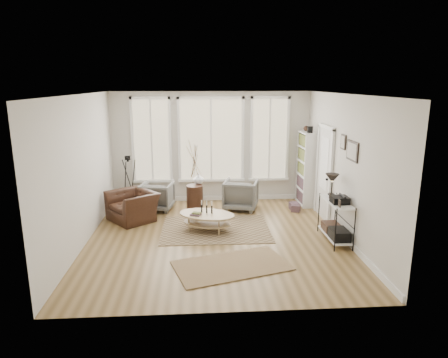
{
  "coord_description": "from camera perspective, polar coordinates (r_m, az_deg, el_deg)",
  "views": [
    {
      "loc": [
        -0.35,
        -7.7,
        3.12
      ],
      "look_at": [
        0.2,
        0.6,
        1.1
      ],
      "focal_mm": 32.0,
      "sensor_mm": 36.0,
      "label": 1
    }
  ],
  "objects": [
    {
      "name": "coffee_table",
      "position": [
        8.6,
        -2.51,
        -5.5
      ],
      "size": [
        1.41,
        1.16,
        0.56
      ],
      "color": "tan",
      "rests_on": "ground"
    },
    {
      "name": "rug_runner",
      "position": [
        7.12,
        1.09,
        -12.22
      ],
      "size": [
        2.18,
        1.61,
        0.01
      ],
      "primitive_type": "cube",
      "rotation": [
        0.0,
        0.0,
        0.3
      ],
      "color": "brown",
      "rests_on": "ground"
    },
    {
      "name": "side_table",
      "position": [
        9.91,
        -4.26,
        0.26
      ],
      "size": [
        0.41,
        0.41,
        1.73
      ],
      "color": "#372015",
      "rests_on": "ground"
    },
    {
      "name": "book_stack_near",
      "position": [
        10.19,
        10.04,
        -3.87
      ],
      "size": [
        0.25,
        0.3,
        0.18
      ],
      "primitive_type": "cube",
      "rotation": [
        0.0,
        0.0,
        0.1
      ],
      "color": "brown",
      "rests_on": "ground"
    },
    {
      "name": "accent_chair",
      "position": [
        9.48,
        -12.92,
        -3.79
      ],
      "size": [
        1.37,
        1.35,
        0.67
      ],
      "primitive_type": "imported",
      "rotation": [
        0.0,
        0.0,
        -0.88
      ],
      "color": "#372015",
      "rests_on": "ground"
    },
    {
      "name": "armchair_left",
      "position": [
        10.12,
        -9.52,
        -2.43
      ],
      "size": [
        0.87,
        0.89,
        0.7
      ],
      "primitive_type": "imported",
      "rotation": [
        0.0,
        0.0,
        2.97
      ],
      "color": "slate",
      "rests_on": "ground"
    },
    {
      "name": "low_shelf",
      "position": [
        8.31,
        15.66,
        -5.17
      ],
      "size": [
        0.38,
        1.08,
        1.3
      ],
      "color": "white",
      "rests_on": "ground"
    },
    {
      "name": "bookcase",
      "position": [
        10.53,
        11.63,
        1.5
      ],
      "size": [
        0.31,
        0.85,
        2.06
      ],
      "color": "white",
      "rests_on": "ground"
    },
    {
      "name": "rug_main",
      "position": [
        8.77,
        -1.2,
        -7.15
      ],
      "size": [
        2.33,
        1.75,
        0.01
      ],
      "primitive_type": "cube",
      "rotation": [
        0.0,
        0.0,
        -0.01
      ],
      "color": "brown",
      "rests_on": "ground"
    },
    {
      "name": "bay_window",
      "position": [
        10.53,
        -1.86,
        5.38
      ],
      "size": [
        4.14,
        0.12,
        2.24
      ],
      "color": "beige",
      "rests_on": "ground"
    },
    {
      "name": "room",
      "position": [
        7.92,
        -1.03,
        1.3
      ],
      "size": [
        5.5,
        5.54,
        2.9
      ],
      "color": "olive",
      "rests_on": "ground"
    },
    {
      "name": "door",
      "position": [
        9.53,
        14.14,
        1.13
      ],
      "size": [
        0.09,
        1.06,
        2.22
      ],
      "color": "silver",
      "rests_on": "ground"
    },
    {
      "name": "tripod_camera",
      "position": [
        10.27,
        -13.39,
        -0.79
      ],
      "size": [
        0.48,
        0.48,
        1.35
      ],
      "color": "black",
      "rests_on": "ground"
    },
    {
      "name": "book_stack_far",
      "position": [
        10.1,
        10.16,
        -4.06
      ],
      "size": [
        0.27,
        0.31,
        0.17
      ],
      "primitive_type": "cube",
      "rotation": [
        0.0,
        0.0,
        -0.26
      ],
      "color": "brown",
      "rests_on": "ground"
    },
    {
      "name": "vase",
      "position": [
        10.11,
        -3.66,
        0.07
      ],
      "size": [
        0.33,
        0.33,
        0.27
      ],
      "primitive_type": "imported",
      "rotation": [
        0.0,
        0.0,
        -0.38
      ],
      "color": "silver",
      "rests_on": "side_table"
    },
    {
      "name": "wall_art",
      "position": [
        8.08,
        17.54,
        4.17
      ],
      "size": [
        0.04,
        0.88,
        0.44
      ],
      "color": "black",
      "rests_on": "ground"
    },
    {
      "name": "armchair_right",
      "position": [
        10.04,
        2.42,
        -2.22
      ],
      "size": [
        1.0,
        1.01,
        0.76
      ],
      "primitive_type": "imported",
      "rotation": [
        0.0,
        0.0,
        2.88
      ],
      "color": "slate",
      "rests_on": "ground"
    }
  ]
}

